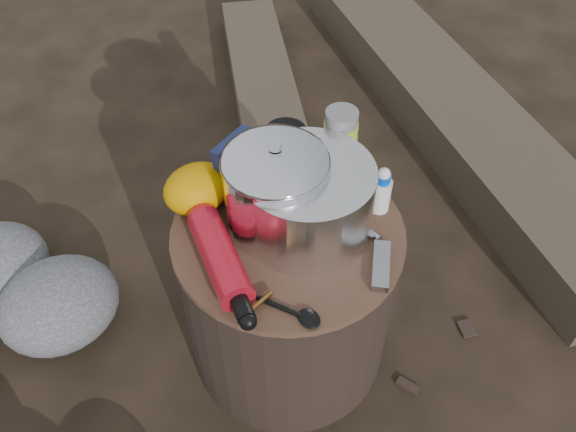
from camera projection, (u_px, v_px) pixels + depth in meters
ground at (288, 343)px, 1.52m from camera, size 60.00×60.00×0.00m
stump at (288, 294)px, 1.36m from camera, size 0.47×0.47×0.43m
rock_ring at (12, 412)px, 1.29m from camera, size 0.47×1.02×0.20m
log_main at (446, 103)px, 2.08m from camera, size 0.77×1.86×0.16m
log_small at (265, 91)px, 2.18m from camera, size 0.69×1.14×0.10m
foil_windscreen at (308, 200)px, 1.15m from camera, size 0.26×0.26×0.16m
camping_pot at (276, 188)px, 1.14m from camera, size 0.20×0.20×0.20m
fuel_bottle at (220, 258)px, 1.11m from camera, size 0.12×0.28×0.07m
thermos at (339, 147)px, 1.24m from camera, size 0.07×0.07×0.18m
travel_mug at (286, 153)px, 1.27m from camera, size 0.08×0.08×0.12m
stuff_sack at (197, 188)px, 1.22m from camera, size 0.14×0.12×0.10m
food_pouch at (236, 165)px, 1.24m from camera, size 0.11×0.06×0.13m
multitool at (381, 266)px, 1.13m from camera, size 0.10×0.11×0.02m
pot_grabber at (353, 219)px, 1.21m from camera, size 0.04×0.14×0.01m
spork at (275, 305)px, 1.07m from camera, size 0.10×0.14×0.01m
squeeze_bottle at (381, 192)px, 1.21m from camera, size 0.04×0.04×0.10m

